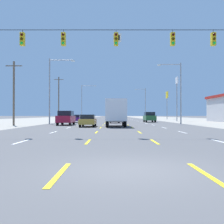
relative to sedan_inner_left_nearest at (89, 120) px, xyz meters
name	(u,v)px	position (x,y,z in m)	size (l,w,h in m)	color
ground_plane	(115,120)	(3.37, 41.47, -0.76)	(572.00, 572.00, 0.00)	#4C4C4F
lot_apron_left	(26,120)	(-21.38, 41.47, -0.75)	(28.00, 440.00, 0.01)	gray
lot_apron_right	(204,120)	(28.12, 41.47, -0.75)	(28.00, 440.00, 0.01)	gray
lane_markings	(114,118)	(3.37, 79.97, -0.75)	(10.64, 227.60, 0.01)	white
signal_span_wire	(120,62)	(3.34, -12.71, 4.44)	(25.65, 0.53, 8.85)	brown
sedan_inner_left_nearest	(89,120)	(0.00, 0.00, 0.00)	(1.80, 4.50, 1.46)	#B28C33
box_truck_center_turn_near	(117,111)	(3.34, 0.59, 1.08)	(2.40, 7.20, 3.23)	white
suv_far_left_mid	(67,118)	(-3.55, 5.20, 0.27)	(1.98, 4.90, 1.98)	maroon
hatchback_center_turn_midfar	(116,119)	(3.33, 14.54, 0.03)	(1.72, 3.90, 1.54)	#4C196B
sedan_far_left_far	(77,118)	(-3.85, 17.21, 0.00)	(1.80, 4.50, 1.46)	#4C196B
suv_far_right_farther	(151,117)	(10.22, 19.85, 0.27)	(1.98, 4.90, 1.98)	#235B2D
pole_sign_right_row_1	(178,89)	(17.78, 28.60, 6.58)	(0.24, 1.76, 10.11)	gray
pole_sign_right_row_2	(168,98)	(20.44, 52.01, 6.19)	(0.24, 2.61, 8.88)	gray
streetlight_left_row_0	(53,86)	(-6.40, 9.02, 5.09)	(3.98, 0.26, 10.17)	gray
streetlight_right_row_0	(180,89)	(13.16, 9.02, 4.71)	(3.72, 0.26, 9.49)	gray
streetlight_left_row_1	(84,99)	(-6.32, 51.86, 5.59)	(4.72, 0.26, 10.97)	gray
streetlight_right_row_1	(146,102)	(13.21, 51.86, 4.88)	(3.45, 0.26, 9.89)	gray
utility_pole_left_row_0	(15,92)	(-10.39, 3.92, 3.76)	(2.20, 0.26, 8.66)	brown
utility_pole_left_row_1	(60,98)	(-9.58, 29.66, 4.59)	(2.20, 0.26, 10.30)	brown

